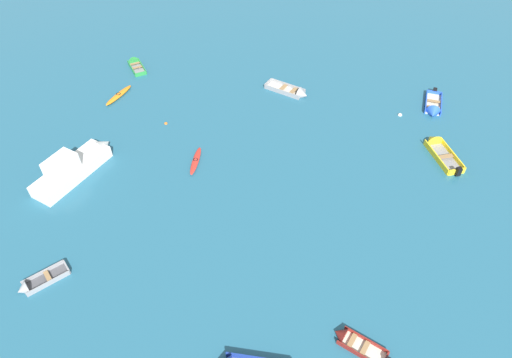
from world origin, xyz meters
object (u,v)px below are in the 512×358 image
Objects in this scene: rowboat_grey_midfield_right at (34,285)px; mooring_buoy_outer_edge at (400,115)px; rowboat_maroon_center at (350,340)px; rowboat_grey_cluster_inner at (295,93)px; motor_launch_white_back_row_center at (76,165)px; rowboat_green_cluster_outer at (135,63)px; kayak_red_back_row_right at (196,161)px; kayak_orange_outer_right at (119,95)px; mooring_buoy_between_boats_right at (166,124)px; rowboat_blue_near_left at (433,109)px; rowboat_yellow_foreground_center at (438,148)px.

rowboat_grey_midfield_right is 31.99m from mooring_buoy_outer_edge.
rowboat_grey_cluster_inner is (-3.02, 24.34, 0.04)m from rowboat_maroon_center.
rowboat_green_cluster_outer is (0.33, 16.14, -0.57)m from motor_launch_white_back_row_center.
kayak_red_back_row_right reaches higher than mooring_buoy_outer_edge.
rowboat_grey_cluster_inner is (16.66, 1.40, 0.03)m from kayak_orange_outer_right.
rowboat_maroon_center is 24.53m from rowboat_grey_cluster_inner.
rowboat_maroon_center is 10.85× the size of mooring_buoy_between_boats_right.
rowboat_green_cluster_outer is 5.80m from kayak_orange_outer_right.
motor_launch_white_back_row_center is (-29.46, -9.85, 0.56)m from rowboat_blue_near_left.
rowboat_blue_near_left is at bearing -12.19° from rowboat_green_cluster_outer.
kayak_red_back_row_right is 0.77× the size of rowboat_blue_near_left.
rowboat_grey_midfield_right is 17.37m from mooring_buoy_between_boats_right.
rowboat_green_cluster_outer is (-19.66, 28.74, 0.01)m from rowboat_maroon_center.
kayak_orange_outer_right is at bearing 91.36° from rowboat_grey_midfield_right.
motor_launch_white_back_row_center is 20.64m from rowboat_grey_cluster_inner.
kayak_orange_outer_right is 9.54× the size of mooring_buoy_outer_edge.
motor_launch_white_back_row_center is 2.03× the size of kayak_orange_outer_right.
rowboat_maroon_center is at bearing -52.97° from mooring_buoy_between_boats_right.
kayak_orange_outer_right is (0.30, 10.34, -0.57)m from motor_launch_white_back_row_center.
rowboat_grey_cluster_inner reaches higher than rowboat_blue_near_left.
rowboat_grey_cluster_inner is at bearing 97.08° from rowboat_maroon_center.
rowboat_yellow_foreground_center reaches higher than rowboat_blue_near_left.
rowboat_green_cluster_outer is at bearing 120.94° from kayak_red_back_row_right.
rowboat_green_cluster_outer is at bearing 165.18° from rowboat_grey_cluster_inner.
kayak_orange_outer_right is at bearing 168.11° from rowboat_yellow_foreground_center.
motor_launch_white_back_row_center is at bearing -145.31° from rowboat_grey_cluster_inner.
rowboat_maroon_center is (19.20, -2.40, -0.02)m from rowboat_grey_midfield_right.
kayak_red_back_row_right is at bearing -158.23° from rowboat_blue_near_left.
kayak_red_back_row_right is 9.18m from motor_launch_white_back_row_center.
mooring_buoy_outer_edge is at bearing -164.41° from rowboat_blue_near_left.
rowboat_grey_cluster_inner is at bearing -14.82° from rowboat_green_cluster_outer.
rowboat_grey_midfield_right is 34.99m from rowboat_blue_near_left.
rowboat_blue_near_left reaches higher than mooring_buoy_between_boats_right.
rowboat_green_cluster_outer is at bearing 157.42° from rowboat_yellow_foreground_center.
rowboat_green_cluster_outer is 9.14× the size of mooring_buoy_outer_edge.
rowboat_grey_midfield_right reaches higher than mooring_buoy_between_boats_right.
motor_launch_white_back_row_center is 25.23× the size of mooring_buoy_between_boats_right.
motor_launch_white_back_row_center is at bearing 94.42° from rowboat_grey_midfield_right.
rowboat_grey_midfield_right is 0.41× the size of motor_launch_white_back_row_center.
rowboat_blue_near_left reaches higher than rowboat_green_cluster_outer.
rowboat_blue_near_left is at bearing 15.59° from mooring_buoy_outer_edge.
kayak_red_back_row_right is 8.71× the size of mooring_buoy_outer_edge.
kayak_red_back_row_right is at bearing 127.58° from rowboat_maroon_center.
rowboat_green_cluster_outer is at bearing 91.00° from rowboat_grey_midfield_right.
mooring_buoy_outer_edge is at bearing 18.83° from motor_launch_white_back_row_center.
motor_launch_white_back_row_center is 10.36m from kayak_orange_outer_right.
motor_launch_white_back_row_center is at bearing -171.30° from rowboat_yellow_foreground_center.
mooring_buoy_outer_edge is at bearing 6.85° from mooring_buoy_between_boats_right.
mooring_buoy_outer_edge is (-3.08, -0.86, -0.18)m from rowboat_blue_near_left.
motor_launch_white_back_row_center is 1.67× the size of rowboat_grey_cluster_inner.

